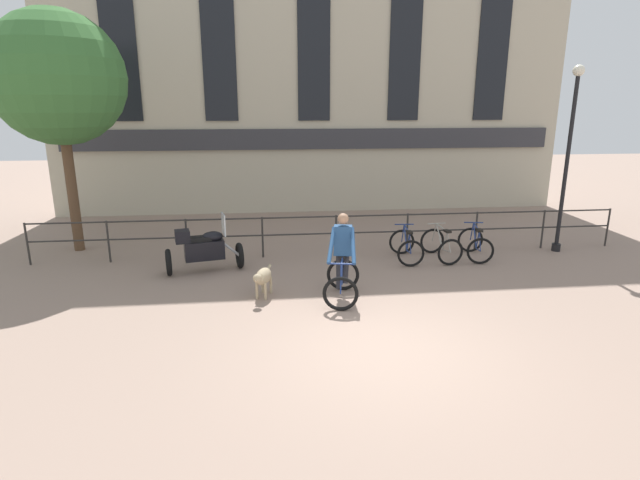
{
  "coord_description": "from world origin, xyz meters",
  "views": [
    {
      "loc": [
        -1.8,
        -7.06,
        3.76
      ],
      "look_at": [
        -0.68,
        2.86,
        1.05
      ],
      "focal_mm": 28.0,
      "sensor_mm": 36.0,
      "label": 1
    }
  ],
  "objects": [
    {
      "name": "ground_plane",
      "position": [
        0.0,
        0.0,
        0.0
      ],
      "size": [
        60.0,
        60.0,
        0.0
      ],
      "primitive_type": "plane",
      "color": "gray"
    },
    {
      "name": "canal_railing",
      "position": [
        -0.0,
        5.2,
        0.71
      ],
      "size": [
        15.05,
        0.05,
        1.05
      ],
      "color": "#2D2B28",
      "rests_on": "ground_plane"
    },
    {
      "name": "building_facade",
      "position": [
        0.0,
        10.99,
        5.96
      ],
      "size": [
        18.0,
        0.72,
        11.97
      ],
      "color": "#BCB299",
      "rests_on": "ground_plane"
    },
    {
      "name": "cyclist_with_bike",
      "position": [
        -0.3,
        2.26,
        0.76
      ],
      "size": [
        0.9,
        1.28,
        1.7
      ],
      "rotation": [
        0.0,
        0.0,
        -0.2
      ],
      "color": "black",
      "rests_on": "ground_plane"
    },
    {
      "name": "dog",
      "position": [
        -1.88,
        2.47,
        0.42
      ],
      "size": [
        0.44,
        0.92,
        0.6
      ],
      "rotation": [
        0.0,
        0.0,
        -0.32
      ],
      "color": "tan",
      "rests_on": "ground_plane"
    },
    {
      "name": "parked_motorcycle",
      "position": [
        -3.23,
        4.2,
        0.56
      ],
      "size": [
        1.83,
        0.99,
        1.35
      ],
      "rotation": [
        0.0,
        0.0,
        1.8
      ],
      "color": "black",
      "rests_on": "ground_plane"
    },
    {
      "name": "parked_bicycle_near_lamp",
      "position": [
        1.67,
        4.54,
        0.36
      ],
      "size": [
        0.73,
        1.15,
        0.86
      ],
      "rotation": [
        0.0,
        0.0,
        3.08
      ],
      "color": "black",
      "rests_on": "ground_plane"
    },
    {
      "name": "parked_bicycle_mid_left",
      "position": [
        2.57,
        4.54,
        0.36
      ],
      "size": [
        0.76,
        1.17,
        0.86
      ],
      "rotation": [
        0.0,
        0.0,
        3.23
      ],
      "color": "black",
      "rests_on": "ground_plane"
    },
    {
      "name": "parked_bicycle_mid_right",
      "position": [
        3.46,
        4.54,
        0.36
      ],
      "size": [
        0.84,
        1.21,
        0.86
      ],
      "rotation": [
        0.0,
        0.0,
        2.97
      ],
      "color": "black",
      "rests_on": "ground_plane"
    },
    {
      "name": "street_lamp",
      "position": [
        5.88,
        4.9,
        2.63
      ],
      "size": [
        0.28,
        0.28,
        4.71
      ],
      "color": "black",
      "rests_on": "ground_plane"
    },
    {
      "name": "tree_canalside_left",
      "position": [
        -6.76,
        6.43,
        4.38
      ],
      "size": [
        3.27,
        3.27,
        6.03
      ],
      "color": "brown",
      "rests_on": "ground_plane"
    }
  ]
}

